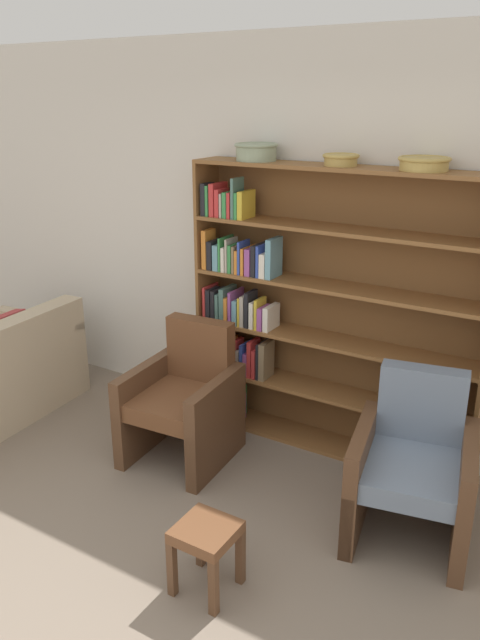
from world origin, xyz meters
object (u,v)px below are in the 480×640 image
at_px(armchair_cushioned, 413,468).
at_px(footstool, 206,541).
at_px(bookshelf, 305,313).
at_px(bowl_terracotta, 256,151).
at_px(armchair_leather, 184,400).
at_px(bowl_cream, 341,159).
at_px(bowl_stoneware, 424,163).

height_order(armchair_cushioned, footstool, armchair_cushioned).
distance_m(bookshelf, bowl_terracotta, 1.12).
bearing_deg(bookshelf, bowl_terracotta, -177.74).
bearing_deg(footstool, bookshelf, 99.11).
height_order(bowl_terracotta, armchair_leather, bowl_terracotta).
relative_size(armchair_leather, armchair_cushioned, 1.00).
relative_size(bowl_cream, armchair_cushioned, 0.24).
xyz_separation_m(bowl_terracotta, armchair_leather, (-0.19, -0.61, -1.60)).
distance_m(bowl_stoneware, footstool, 2.37).
distance_m(bookshelf, armchair_leather, 1.01).
distance_m(bowl_cream, bowl_stoneware, 0.51).
relative_size(bookshelf, bowl_stoneware, 6.78).
height_order(bowl_stoneware, armchair_leather, bowl_stoneware).
height_order(bowl_cream, bowl_stoneware, bowl_stoneware).
bearing_deg(bowl_cream, bowl_stoneware, -0.00).
xyz_separation_m(bowl_terracotta, footstool, (0.64, -1.59, -1.72)).
xyz_separation_m(armchair_leather, armchair_cushioned, (1.56, -0.00, 0.00)).
bearing_deg(armchair_leather, armchair_cushioned, 175.84).
distance_m(bowl_terracotta, bowl_stoneware, 1.10).
bearing_deg(bowl_cream, footstool, -88.15).
height_order(bowl_cream, footstool, bowl_cream).
bearing_deg(armchair_leather, bookshelf, -136.92).
bearing_deg(bookshelf, armchair_leather, -132.80).
height_order(bowl_stoneware, footstool, bowl_stoneware).
bearing_deg(bowl_stoneware, armchair_leather, -154.68).
height_order(bowl_stoneware, armchair_cushioned, bowl_stoneware).
distance_m(bowl_stoneware, armchair_cushioned, 1.72).
relative_size(bowl_terracotta, armchair_cushioned, 0.31).
xyz_separation_m(bowl_stoneware, armchair_cushioned, (0.27, -0.61, -1.58)).
bearing_deg(armchair_leather, bowl_terracotta, -111.61).
xyz_separation_m(bowl_cream, footstool, (0.05, -1.59, -1.70)).
bearing_deg(armchair_leather, footstool, 126.54).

